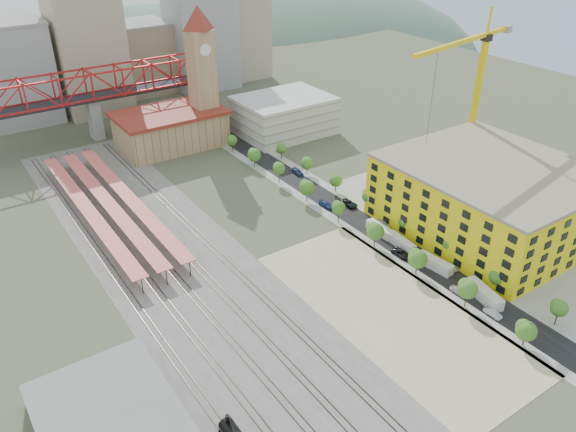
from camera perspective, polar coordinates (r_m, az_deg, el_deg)
ground at (r=149.14m, az=3.17°, el=-2.58°), size 400.00×400.00×0.00m
ballast_strip at (r=147.36m, az=-12.32°, el=-3.74°), size 36.00×165.00×0.06m
dirt_lot at (r=128.02m, az=10.35°, el=-9.35°), size 28.00×67.00×0.06m
street_asphalt at (r=167.84m, az=4.43°, el=1.37°), size 12.00×170.00×0.06m
sidewalk_west at (r=164.84m, az=2.93°, el=0.85°), size 3.00×170.00×0.04m
sidewalk_east at (r=170.98m, az=5.88°, el=1.86°), size 3.00×170.00×0.04m
construction_pad at (r=166.40m, az=19.91°, el=-0.77°), size 50.00×90.00×0.06m
rail_tracks at (r=146.80m, az=-12.96°, el=-3.91°), size 26.56×160.00×0.18m
platform_canopies at (r=166.93m, az=-17.80°, el=1.29°), size 16.00×80.00×4.12m
station_hall at (r=208.38m, az=-11.81°, el=8.69°), size 38.00×24.00×13.10m
clock_tower at (r=204.95m, az=-8.81°, el=15.10°), size 12.00×12.00×52.00m
parking_garage at (r=216.36m, az=-0.42°, el=10.22°), size 34.00×26.00×14.00m
truss_bridge at (r=219.38m, az=-19.52°, el=12.08°), size 94.00×9.60×25.60m
construction_building at (r=159.84m, az=19.83°, el=1.81°), size 44.60×50.60×18.80m
warehouse at (r=104.50m, az=-17.36°, el=-19.87°), size 22.00×32.00×5.00m
street_trees at (r=161.24m, az=6.63°, el=-0.05°), size 15.40×124.40×8.00m
skyline at (r=262.19m, az=-15.19°, el=16.36°), size 133.00×46.00×60.00m
distant_hills at (r=411.66m, az=-14.30°, el=6.19°), size 647.00×264.00×227.00m
tower_crane at (r=177.90m, az=18.38°, el=13.00°), size 49.02×10.64×52.87m
site_trailer_a at (r=135.51m, az=19.28°, el=-7.52°), size 4.80×10.75×2.85m
site_trailer_b at (r=142.59m, az=14.67°, el=-4.70°), size 3.64×9.87×2.64m
site_trailer_c at (r=148.90m, az=11.43°, el=-2.69°), size 2.95×9.17×2.47m
site_trailer_d at (r=153.71m, az=9.31°, el=-1.35°), size 2.48×8.98×2.45m
car_0 at (r=135.87m, az=16.98°, el=-7.31°), size 1.92×4.55×1.54m
car_1 at (r=131.82m, az=20.08°, el=-9.27°), size 1.56×4.24×1.39m
car_2 at (r=145.52m, az=11.42°, el=-3.75°), size 2.57×5.54×1.54m
car_3 at (r=164.99m, az=3.89°, el=1.14°), size 2.69×5.43×1.52m
car_4 at (r=143.59m, az=16.24°, el=-5.01°), size 1.72×3.90×1.30m
car_5 at (r=157.05m, az=9.58°, el=-0.85°), size 1.76×4.67×1.52m
car_6 at (r=166.22m, az=6.20°, el=1.28°), size 3.11×5.98×1.61m
car_7 at (r=184.55m, az=0.99°, el=4.49°), size 2.50×5.28×1.49m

